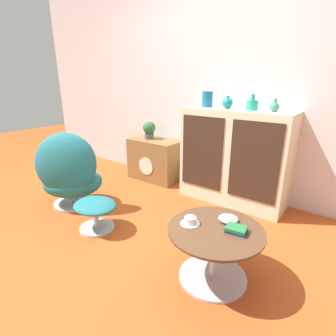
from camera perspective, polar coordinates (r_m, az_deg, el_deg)
ground_plane at (r=2.36m, az=-11.36°, el=-16.32°), size 12.00×12.00×0.00m
wall_back at (r=3.28m, az=10.26°, el=17.76°), size 6.40×0.06×2.60m
sideboard at (r=2.99m, az=14.23°, el=2.31°), size 1.16×0.44×1.05m
tv_console at (r=3.65m, az=-2.74°, el=1.87°), size 0.72×0.41×0.56m
egg_chair at (r=3.00m, az=-20.64°, el=-1.18°), size 0.86×0.85×0.86m
ottoman at (r=2.54m, az=-15.54°, el=-8.53°), size 0.42×0.36×0.29m
coffee_table at (r=1.91m, az=10.08°, el=-16.87°), size 0.65×0.65×0.40m
vase_leftmost at (r=3.05m, az=8.55°, el=14.60°), size 0.12×0.12×0.17m
vase_inner_left at (r=2.94m, az=12.85°, el=13.65°), size 0.11×0.11×0.13m
vase_inner_right at (r=2.84m, az=17.85°, el=13.00°), size 0.11×0.11×0.16m
vase_rightmost at (r=2.78m, az=22.21°, el=12.23°), size 0.09×0.09×0.12m
potted_plant at (r=3.62m, az=-4.12°, el=8.40°), size 0.17×0.17×0.24m
teacup at (r=1.84m, az=4.86°, el=-11.47°), size 0.13×0.13×0.05m
book_stack at (r=1.81m, az=14.64°, el=-12.80°), size 0.14×0.12×0.04m
bowl at (r=1.92m, az=13.01°, el=-10.70°), size 0.14×0.14×0.04m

